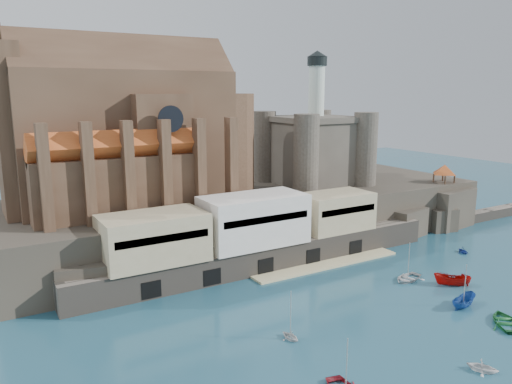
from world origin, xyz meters
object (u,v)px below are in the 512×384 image
Objects in this scene: pavilion at (445,171)px; boat_1 at (482,371)px; boat_2 at (463,307)px; church at (137,137)px; castle_keep at (314,146)px.

pavilion reaches higher than boat_1.
boat_2 is (12.78, 12.05, 0.00)m from boat_1.
boat_1 is 0.63× the size of boat_2.
boat_1 is at bearing -136.97° from pavilion.
church is 66.53m from boat_1.
boat_1 is 17.57m from boat_2.
boat_1 is at bearing -72.28° from church.
church is at bearing 166.52° from pavilion.
boat_1 is at bearing 122.36° from boat_2.
pavilion is 1.92× the size of boat_1.
castle_keep is at bearing 41.80° from boat_1.
castle_keep is 30.50m from pavilion.
castle_keep is at bearing 149.82° from pavilion.
boat_1 is at bearing -109.69° from castle_keep.
church is 7.34× the size of pavilion.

